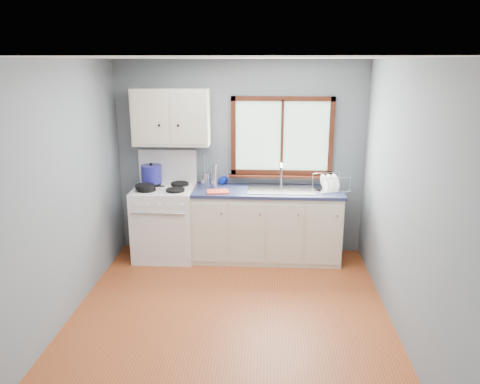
# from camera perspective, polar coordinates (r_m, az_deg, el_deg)

# --- Properties ---
(floor) EXTENTS (3.20, 3.60, 0.02)m
(floor) POSITION_cam_1_polar(r_m,az_deg,el_deg) (4.86, -1.25, -15.07)
(floor) COLOR #A04A22
(floor) RESTS_ON ground
(ceiling) EXTENTS (3.20, 3.60, 0.02)m
(ceiling) POSITION_cam_1_polar(r_m,az_deg,el_deg) (4.17, -1.47, 16.18)
(ceiling) COLOR white
(ceiling) RESTS_ON wall_back
(wall_back) EXTENTS (3.20, 0.02, 2.50)m
(wall_back) POSITION_cam_1_polar(r_m,az_deg,el_deg) (6.10, 0.03, 4.13)
(wall_back) COLOR slate
(wall_back) RESTS_ON ground
(wall_front) EXTENTS (3.20, 0.02, 2.50)m
(wall_front) POSITION_cam_1_polar(r_m,az_deg,el_deg) (2.67, -4.57, -11.66)
(wall_front) COLOR slate
(wall_front) RESTS_ON ground
(wall_left) EXTENTS (0.02, 3.60, 2.50)m
(wall_left) POSITION_cam_1_polar(r_m,az_deg,el_deg) (4.76, -21.07, -0.30)
(wall_left) COLOR slate
(wall_left) RESTS_ON ground
(wall_right) EXTENTS (0.02, 3.60, 2.50)m
(wall_right) POSITION_cam_1_polar(r_m,az_deg,el_deg) (4.51, 19.47, -0.96)
(wall_right) COLOR slate
(wall_right) RESTS_ON ground
(gas_range) EXTENTS (0.76, 0.69, 1.36)m
(gas_range) POSITION_cam_1_polar(r_m,az_deg,el_deg) (6.11, -9.10, -3.42)
(gas_range) COLOR white
(gas_range) RESTS_ON floor
(base_cabinets) EXTENTS (1.85, 0.60, 0.88)m
(base_cabinets) POSITION_cam_1_polar(r_m,az_deg,el_deg) (6.01, 3.24, -4.40)
(base_cabinets) COLOR beige
(base_cabinets) RESTS_ON floor
(countertop) EXTENTS (1.89, 0.64, 0.04)m
(countertop) POSITION_cam_1_polar(r_m,az_deg,el_deg) (5.86, 3.31, 0.10)
(countertop) COLOR #1C2346
(countertop) RESTS_ON base_cabinets
(sink) EXTENTS (0.84, 0.46, 0.44)m
(sink) POSITION_cam_1_polar(r_m,az_deg,el_deg) (5.88, 5.06, -0.31)
(sink) COLOR silver
(sink) RESTS_ON countertop
(window) EXTENTS (1.36, 0.10, 1.03)m
(window) POSITION_cam_1_polar(r_m,az_deg,el_deg) (6.02, 5.13, 6.08)
(window) COLOR #9EC6A8
(window) RESTS_ON wall_back
(upper_cabinets) EXTENTS (0.95, 0.35, 0.70)m
(upper_cabinets) POSITION_cam_1_polar(r_m,az_deg,el_deg) (5.94, -8.39, 9.03)
(upper_cabinets) COLOR beige
(upper_cabinets) RESTS_ON wall_back
(skillet) EXTENTS (0.37, 0.27, 0.05)m
(skillet) POSITION_cam_1_polar(r_m,az_deg,el_deg) (5.86, -11.51, 0.65)
(skillet) COLOR black
(skillet) RESTS_ON gas_range
(stockpot) EXTENTS (0.27, 0.27, 0.26)m
(stockpot) POSITION_cam_1_polar(r_m,az_deg,el_deg) (6.10, -10.75, 2.19)
(stockpot) COLOR navy
(stockpot) RESTS_ON gas_range
(utensil_crock) EXTENTS (0.13, 0.13, 0.39)m
(utensil_crock) POSITION_cam_1_polar(r_m,az_deg,el_deg) (6.10, -4.18, 1.68)
(utensil_crock) COLOR silver
(utensil_crock) RESTS_ON countertop
(thermos) EXTENTS (0.07, 0.07, 0.30)m
(thermos) POSITION_cam_1_polar(r_m,az_deg,el_deg) (5.93, -3.17, 1.96)
(thermos) COLOR silver
(thermos) RESTS_ON countertop
(soap_bottle) EXTENTS (0.12, 0.12, 0.25)m
(soap_bottle) POSITION_cam_1_polar(r_m,az_deg,el_deg) (6.06, -2.33, 2.05)
(soap_bottle) COLOR #0B20AD
(soap_bottle) RESTS_ON countertop
(dish_towel) EXTENTS (0.29, 0.23, 0.02)m
(dish_towel) POSITION_cam_1_polar(r_m,az_deg,el_deg) (5.73, -2.73, 0.04)
(dish_towel) COLOR #DE462F
(dish_towel) RESTS_ON countertop
(dish_rack) EXTENTS (0.47, 0.42, 0.20)m
(dish_rack) POSITION_cam_1_polar(r_m,az_deg,el_deg) (5.93, 10.97, 0.75)
(dish_rack) COLOR silver
(dish_rack) RESTS_ON countertop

